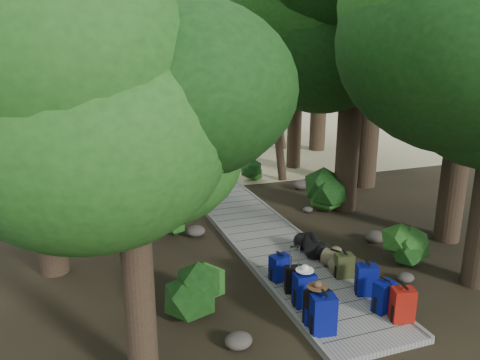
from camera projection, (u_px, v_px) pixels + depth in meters
name	position (u px, v px, depth m)	size (l,w,h in m)	color
ground	(267.00, 241.00, 12.23)	(120.00, 120.00, 0.00)	#2E2617
sand_beach	(158.00, 135.00, 26.70)	(40.00, 22.00, 0.02)	tan
boardwalk	(253.00, 226.00, 13.11)	(2.00, 12.00, 0.12)	gray
backpack_left_a	(323.00, 313.00, 8.03)	(0.42, 0.29, 0.78)	#03056F
backpack_left_b	(317.00, 306.00, 8.26)	(0.41, 0.29, 0.76)	black
backpack_left_c	(304.00, 288.00, 8.90)	(0.40, 0.28, 0.74)	#03056F
backpack_left_d	(280.00, 266.00, 9.91)	(0.40, 0.29, 0.61)	#03056F
backpack_right_a	(403.00, 303.00, 8.41)	(0.39, 0.28, 0.70)	maroon
backpack_right_b	(384.00, 295.00, 8.71)	(0.37, 0.26, 0.67)	#03056F
backpack_right_c	(367.00, 278.00, 9.32)	(0.40, 0.29, 0.69)	#03056F
backpack_right_d	(344.00, 264.00, 10.03)	(0.38, 0.27, 0.58)	#363C1C
duffel_right_khaki	(336.00, 260.00, 10.47)	(0.39, 0.58, 0.39)	brown
duffel_right_black	(312.00, 246.00, 11.15)	(0.43, 0.69, 0.43)	black
suitcase_on_boardwalk	(294.00, 279.00, 9.41)	(0.36, 0.20, 0.56)	black
lone_suitcase_on_sand	(199.00, 160.00, 19.31)	(0.45, 0.26, 0.71)	black
hat_brown	(317.00, 284.00, 8.12)	(0.36, 0.36, 0.11)	#51351E
hat_white	(305.00, 267.00, 8.79)	(0.35, 0.35, 0.12)	silver
kayak	(113.00, 161.00, 20.03)	(0.75, 3.42, 0.34)	#A11C0D
sun_lounger	(243.00, 150.00, 21.49)	(0.60, 1.87, 0.60)	silver
tree_right_b	(470.00, 59.00, 11.08)	(5.18, 5.18, 9.25)	black
tree_right_c	(354.00, 44.00, 13.28)	(5.76, 5.76, 9.96)	black
tree_right_d	(376.00, 29.00, 15.59)	(5.98, 5.98, 10.96)	black
tree_right_e	(296.00, 66.00, 18.54)	(4.61, 4.61, 8.30)	black
tree_right_f	(322.00, 34.00, 21.46)	(6.09, 6.09, 10.87)	black
tree_left_a	(131.00, 181.00, 6.18)	(3.84, 3.84, 6.40)	black
tree_left_b	(31.00, 69.00, 9.36)	(4.97, 4.97, 8.95)	black
tree_left_c	(82.00, 98.00, 12.11)	(4.18, 4.18, 7.26)	black
tree_back_a	(128.00, 57.00, 24.15)	(5.02, 5.02, 8.69)	black
tree_back_b	(179.00, 34.00, 25.68)	(6.21, 6.21, 11.09)	black
tree_back_c	(250.00, 63.00, 26.87)	(4.42, 4.42, 7.95)	black
tree_back_d	(36.00, 61.00, 22.80)	(5.07, 5.07, 8.45)	black
palm_right_a	(285.00, 82.00, 17.05)	(4.27, 4.27, 7.29)	#173F11
palm_right_b	(282.00, 51.00, 22.19)	(4.85, 4.85, 9.36)	#173F11
palm_right_c	(216.00, 77.00, 23.94)	(4.28, 4.28, 6.81)	#173F11
palm_left_a	(66.00, 99.00, 16.29)	(3.95, 3.95, 6.29)	#173F11
rock_left_a	(238.00, 341.00, 7.90)	(0.48, 0.43, 0.26)	#4C473F
rock_left_b	(201.00, 280.00, 10.01)	(0.33, 0.30, 0.18)	#4C473F
rock_left_c	(196.00, 231.00, 12.54)	(0.52, 0.47, 0.29)	#4C473F
rock_left_d	(169.00, 211.00, 14.19)	(0.33, 0.30, 0.18)	#4C473F
rock_right_a	(406.00, 278.00, 10.11)	(0.37, 0.33, 0.20)	#4C473F
rock_right_b	(375.00, 237.00, 12.14)	(0.55, 0.49, 0.30)	#4C473F
rock_right_c	(308.00, 210.00, 14.35)	(0.32, 0.29, 0.18)	#4C473F
rock_right_d	(301.00, 185.00, 16.62)	(0.61, 0.55, 0.33)	#4C473F
shrub_left_a	(197.00, 286.00, 8.91)	(1.17, 1.17, 1.05)	#1B4815
shrub_left_b	(171.00, 225.00, 12.32)	(0.87, 0.87, 0.78)	#1B4815
shrub_left_c	(144.00, 187.00, 14.87)	(1.32, 1.32, 1.18)	#1B4815
shrub_right_a	(406.00, 246.00, 10.86)	(1.01, 1.01, 0.91)	#1B4815
shrub_right_b	(324.00, 190.00, 14.45)	(1.43, 1.43, 1.29)	#1B4815
shrub_right_c	(250.00, 171.00, 17.64)	(0.81, 0.81, 0.73)	#1B4815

